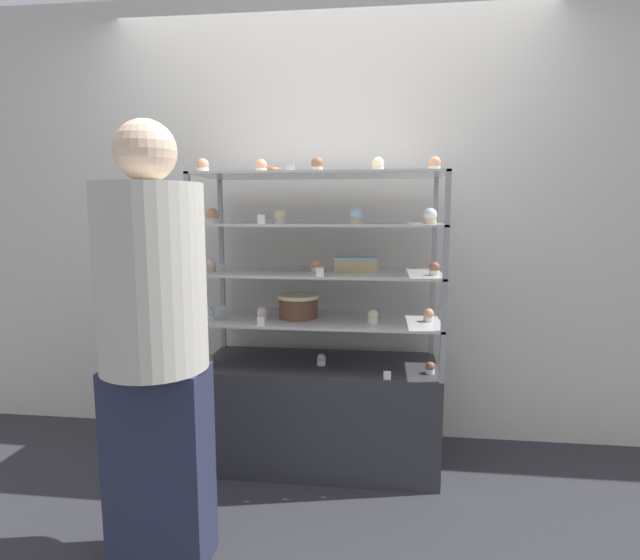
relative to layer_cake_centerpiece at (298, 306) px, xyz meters
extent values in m
plane|color=#2D2D33|center=(0.11, 0.02, -0.87)|extent=(20.00, 20.00, 0.00)
cube|color=silver|center=(0.11, 0.43, 0.43)|extent=(8.00, 0.05, 2.60)
cube|color=#333338|center=(0.11, 0.02, -0.59)|extent=(1.25, 0.52, 0.56)
cube|color=#99999E|center=(-0.50, 0.27, -0.19)|extent=(0.02, 0.02, 0.25)
cube|color=#99999E|center=(0.72, 0.27, -0.19)|extent=(0.02, 0.02, 0.25)
cube|color=#99999E|center=(-0.50, -0.23, -0.19)|extent=(0.02, 0.02, 0.25)
cube|color=#99999E|center=(0.72, -0.23, -0.19)|extent=(0.02, 0.02, 0.25)
cube|color=silver|center=(0.11, 0.02, -0.07)|extent=(1.25, 0.52, 0.01)
cube|color=#99999E|center=(-0.50, 0.27, 0.06)|extent=(0.02, 0.02, 0.25)
cube|color=#99999E|center=(0.72, 0.27, 0.06)|extent=(0.02, 0.02, 0.25)
cube|color=#99999E|center=(-0.50, -0.23, 0.06)|extent=(0.02, 0.02, 0.25)
cube|color=#99999E|center=(0.72, -0.23, 0.06)|extent=(0.02, 0.02, 0.25)
cube|color=silver|center=(0.11, 0.02, 0.18)|extent=(1.25, 0.52, 0.01)
cube|color=#99999E|center=(-0.50, 0.27, 0.31)|extent=(0.02, 0.02, 0.25)
cube|color=#99999E|center=(0.72, 0.27, 0.31)|extent=(0.02, 0.02, 0.25)
cube|color=#99999E|center=(-0.50, -0.23, 0.31)|extent=(0.02, 0.02, 0.25)
cube|color=#99999E|center=(0.72, -0.23, 0.31)|extent=(0.02, 0.02, 0.25)
cube|color=silver|center=(0.11, 0.02, 0.43)|extent=(1.25, 0.52, 0.01)
cube|color=#99999E|center=(-0.50, 0.27, 0.56)|extent=(0.02, 0.02, 0.25)
cube|color=#99999E|center=(0.72, 0.27, 0.56)|extent=(0.02, 0.02, 0.25)
cube|color=#99999E|center=(-0.50, -0.23, 0.56)|extent=(0.02, 0.02, 0.25)
cube|color=#99999E|center=(0.72, -0.23, 0.56)|extent=(0.02, 0.02, 0.25)
cube|color=silver|center=(0.11, 0.02, 0.68)|extent=(1.25, 0.52, 0.01)
cylinder|color=brown|center=(0.00, 0.00, -0.01)|extent=(0.21, 0.21, 0.10)
cylinder|color=#F4EAB2|center=(0.00, 0.00, 0.05)|extent=(0.21, 0.21, 0.02)
cube|color=#DBBC84|center=(0.30, 0.06, 0.22)|extent=(0.22, 0.16, 0.06)
cube|color=silver|center=(0.30, 0.06, 0.25)|extent=(0.22, 0.16, 0.01)
cylinder|color=#CCB28C|center=(-0.46, -0.10, -0.30)|extent=(0.04, 0.04, 0.02)
sphere|color=#E5996B|center=(-0.46, -0.10, -0.27)|extent=(0.05, 0.05, 0.05)
cylinder|color=white|center=(0.13, -0.02, -0.30)|extent=(0.04, 0.04, 0.02)
sphere|color=silver|center=(0.13, -0.02, -0.27)|extent=(0.05, 0.05, 0.05)
cylinder|color=white|center=(0.68, -0.10, -0.30)|extent=(0.04, 0.04, 0.02)
sphere|color=#8C5B42|center=(0.68, -0.10, -0.27)|extent=(0.05, 0.05, 0.05)
cube|color=white|center=(0.47, -0.22, -0.29)|extent=(0.04, 0.00, 0.04)
cylinder|color=beige|center=(-0.45, -0.10, -0.05)|extent=(0.05, 0.05, 0.03)
sphere|color=silver|center=(-0.45, -0.10, -0.02)|extent=(0.05, 0.05, 0.05)
cylinder|color=beige|center=(-0.18, -0.07, -0.05)|extent=(0.05, 0.05, 0.03)
sphere|color=silver|center=(-0.18, -0.07, -0.02)|extent=(0.05, 0.05, 0.05)
cylinder|color=white|center=(0.39, -0.08, -0.05)|extent=(0.05, 0.05, 0.03)
sphere|color=#F4EAB2|center=(0.39, -0.08, -0.02)|extent=(0.05, 0.05, 0.05)
cylinder|color=white|center=(0.68, -0.02, -0.05)|extent=(0.05, 0.05, 0.03)
sphere|color=#E5996B|center=(0.68, -0.02, -0.02)|extent=(0.05, 0.05, 0.05)
cube|color=white|center=(-0.15, -0.22, -0.04)|extent=(0.04, 0.00, 0.04)
cylinder|color=#CCB28C|center=(-0.45, -0.06, 0.20)|extent=(0.05, 0.05, 0.02)
sphere|color=silver|center=(-0.45, -0.06, 0.23)|extent=(0.05, 0.05, 0.05)
cylinder|color=beige|center=(0.10, -0.03, 0.20)|extent=(0.05, 0.05, 0.02)
sphere|color=#E5996B|center=(0.10, -0.03, 0.23)|extent=(0.05, 0.05, 0.05)
cylinder|color=beige|center=(0.69, -0.10, 0.20)|extent=(0.05, 0.05, 0.02)
sphere|color=#8C5B42|center=(0.69, -0.10, 0.23)|extent=(0.05, 0.05, 0.05)
cube|color=white|center=(0.14, -0.22, 0.21)|extent=(0.04, 0.00, 0.04)
cylinder|color=white|center=(-0.44, -0.03, 0.45)|extent=(0.06, 0.06, 0.02)
sphere|color=#E5996B|center=(-0.44, -0.03, 0.48)|extent=(0.07, 0.07, 0.07)
cylinder|color=beige|center=(-0.08, -0.05, 0.45)|extent=(0.06, 0.06, 0.02)
sphere|color=#F4EAB2|center=(-0.08, -0.05, 0.48)|extent=(0.07, 0.07, 0.07)
cylinder|color=#CCB28C|center=(0.31, -0.10, 0.45)|extent=(0.06, 0.06, 0.02)
sphere|color=silver|center=(0.31, -0.10, 0.48)|extent=(0.07, 0.07, 0.07)
cylinder|color=#CCB28C|center=(0.66, -0.09, 0.45)|extent=(0.06, 0.06, 0.02)
sphere|color=white|center=(0.66, -0.09, 0.48)|extent=(0.07, 0.07, 0.07)
cube|color=white|center=(-0.14, -0.22, 0.46)|extent=(0.04, 0.00, 0.04)
cylinder|color=beige|center=(-0.46, -0.11, 0.70)|extent=(0.06, 0.06, 0.03)
sphere|color=#E5996B|center=(-0.46, -0.11, 0.73)|extent=(0.06, 0.06, 0.06)
cylinder|color=white|center=(-0.18, -0.03, 0.70)|extent=(0.06, 0.06, 0.03)
sphere|color=#E5996B|center=(-0.18, -0.03, 0.73)|extent=(0.06, 0.06, 0.06)
cylinder|color=#CCB28C|center=(0.11, -0.10, 0.70)|extent=(0.06, 0.06, 0.03)
sphere|color=#8C5B42|center=(0.11, -0.10, 0.73)|extent=(0.06, 0.06, 0.06)
cylinder|color=beige|center=(0.41, -0.07, 0.70)|extent=(0.06, 0.06, 0.03)
sphere|color=#F4EAB2|center=(0.41, -0.07, 0.73)|extent=(0.06, 0.06, 0.06)
cylinder|color=beige|center=(0.68, -0.07, 0.70)|extent=(0.06, 0.06, 0.03)
sphere|color=#E5996B|center=(0.68, -0.07, 0.73)|extent=(0.06, 0.06, 0.06)
cube|color=white|center=(0.00, -0.22, 0.71)|extent=(0.04, 0.00, 0.04)
torus|color=brown|center=(-0.16, 0.05, 0.70)|extent=(0.14, 0.14, 0.04)
cube|color=#282D47|center=(-0.41, -0.83, -0.48)|extent=(0.38, 0.21, 0.79)
cylinder|color=beige|center=(-0.41, -0.83, 0.26)|extent=(0.40, 0.40, 0.68)
sphere|color=beige|center=(-0.41, -0.83, 0.71)|extent=(0.22, 0.22, 0.22)
camera|label=1|loc=(0.42, -2.56, 0.50)|focal=28.00mm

